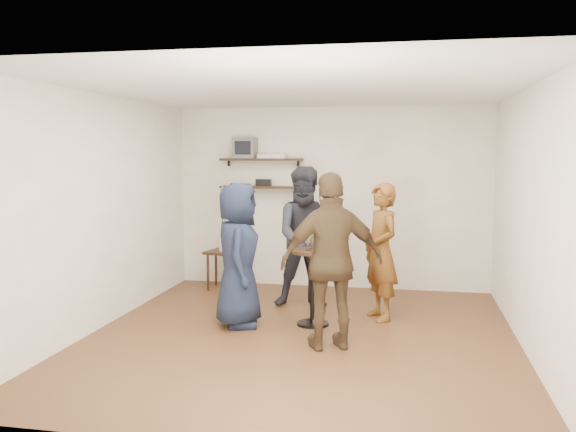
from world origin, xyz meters
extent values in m
cube|color=#422615|center=(0.00, 0.00, -0.02)|extent=(4.50, 5.00, 0.04)
cube|color=white|center=(0.00, 0.00, 2.62)|extent=(4.50, 5.00, 0.04)
cube|color=white|center=(0.00, 2.52, 1.30)|extent=(4.50, 0.04, 2.60)
cube|color=white|center=(0.00, -2.52, 1.30)|extent=(4.50, 0.04, 2.60)
cube|color=white|center=(-2.27, 0.00, 1.30)|extent=(0.04, 5.00, 2.60)
cube|color=white|center=(2.27, 0.00, 1.30)|extent=(0.04, 5.00, 2.60)
cube|color=black|center=(-1.00, 2.38, 1.85)|extent=(1.20, 0.25, 0.04)
cube|color=black|center=(-1.00, 2.38, 1.45)|extent=(1.20, 0.25, 0.04)
cube|color=#59595B|center=(-1.24, 2.38, 2.02)|extent=(0.32, 0.30, 0.30)
cube|color=silver|center=(-0.83, 2.38, 1.90)|extent=(0.40, 0.24, 0.06)
cube|color=black|center=(-0.97, 2.38, 1.52)|extent=(0.22, 0.10, 0.10)
cube|color=black|center=(-1.33, 2.42, 1.48)|extent=(0.30, 0.05, 0.03)
cube|color=black|center=(-1.48, 2.08, 0.53)|extent=(0.54, 0.54, 0.04)
cylinder|color=black|center=(-1.67, 1.89, 0.26)|extent=(0.04, 0.04, 0.51)
cylinder|color=black|center=(-1.30, 1.89, 0.26)|extent=(0.04, 0.04, 0.51)
cylinder|color=black|center=(-1.67, 2.26, 0.26)|extent=(0.04, 0.04, 0.51)
cylinder|color=black|center=(-1.30, 2.26, 0.26)|extent=(0.04, 0.04, 0.51)
cylinder|color=silver|center=(-1.48, 2.08, 0.70)|extent=(0.14, 0.14, 0.29)
cylinder|color=#2A6D1F|center=(-1.50, 2.08, 1.00)|extent=(0.01, 0.07, 0.54)
cone|color=white|center=(-1.54, 2.08, 1.32)|extent=(0.07, 0.08, 0.12)
cylinder|color=#2A6D1F|center=(-1.47, 2.09, 1.02)|extent=(0.03, 0.05, 0.60)
cone|color=white|center=(-1.44, 2.11, 1.38)|extent=(0.10, 0.12, 0.12)
cylinder|color=#2A6D1F|center=(-1.48, 2.06, 1.05)|extent=(0.10, 0.08, 0.65)
cone|color=white|center=(-1.48, 2.03, 1.44)|extent=(0.13, 0.12, 0.13)
cylinder|color=black|center=(0.06, 0.49, 0.84)|extent=(0.47, 0.47, 0.04)
cylinder|color=black|center=(0.06, 0.49, 0.43)|extent=(0.06, 0.06, 0.80)
cylinder|color=black|center=(0.06, 0.49, 0.01)|extent=(0.36, 0.36, 0.03)
cylinder|color=silver|center=(0.00, 0.44, 0.86)|extent=(0.06, 0.06, 0.00)
cylinder|color=silver|center=(0.00, 0.44, 0.91)|extent=(0.01, 0.01, 0.08)
cylinder|color=silver|center=(0.00, 0.44, 1.00)|extent=(0.06, 0.06, 0.10)
cylinder|color=#D5AE58|center=(0.00, 0.44, 0.98)|extent=(0.06, 0.06, 0.06)
cylinder|color=silver|center=(0.14, 0.46, 0.86)|extent=(0.06, 0.06, 0.00)
cylinder|color=silver|center=(0.14, 0.46, 0.91)|extent=(0.01, 0.01, 0.09)
cylinder|color=silver|center=(0.14, 0.46, 1.00)|extent=(0.06, 0.06, 0.10)
cylinder|color=#D5AE58|center=(0.14, 0.46, 0.98)|extent=(0.06, 0.06, 0.06)
cylinder|color=silver|center=(0.03, 0.56, 0.86)|extent=(0.06, 0.06, 0.00)
cylinder|color=silver|center=(0.03, 0.56, 0.91)|extent=(0.01, 0.01, 0.09)
cylinder|color=silver|center=(0.03, 0.56, 1.01)|extent=(0.07, 0.07, 0.11)
cylinder|color=#D5AE58|center=(0.03, 0.56, 0.99)|extent=(0.06, 0.06, 0.06)
cylinder|color=silver|center=(0.09, 0.50, 0.86)|extent=(0.07, 0.07, 0.00)
cylinder|color=silver|center=(0.09, 0.50, 0.92)|extent=(0.01, 0.01, 0.10)
cylinder|color=silver|center=(0.09, 0.50, 1.03)|extent=(0.07, 0.07, 0.12)
cylinder|color=#D5AE58|center=(0.09, 0.50, 1.00)|extent=(0.07, 0.07, 0.07)
imported|color=#B22714|center=(0.80, 0.89, 0.80)|extent=(0.62, 0.70, 1.60)
imported|color=black|center=(-0.14, 1.30, 0.89)|extent=(1.00, 0.86, 1.78)
imported|color=black|center=(-0.76, 0.29, 0.81)|extent=(0.68, 0.89, 1.62)
imported|color=#402F1B|center=(0.37, -0.30, 0.88)|extent=(1.12, 0.78, 1.76)
camera|label=1|loc=(1.10, -6.20, 1.96)|focal=38.00mm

